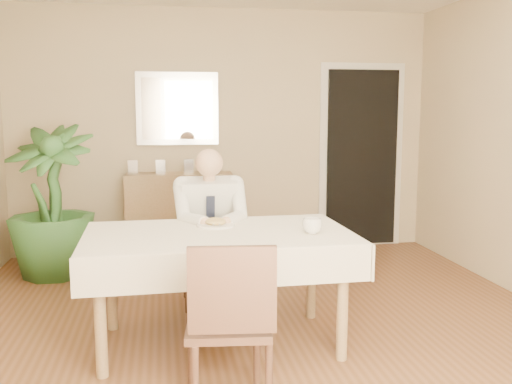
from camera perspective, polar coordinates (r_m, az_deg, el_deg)
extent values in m
plane|color=brown|center=(4.01, 0.84, -14.28)|extent=(5.00, 5.00, 0.00)
cube|color=#CCB48B|center=(6.19, -3.26, 6.00)|extent=(4.50, 0.02, 2.60)
cube|color=#CCB48B|center=(1.34, 20.20, -2.23)|extent=(4.50, 0.02, 2.60)
cube|color=white|center=(1.34, 20.10, 4.22)|extent=(1.34, 0.02, 1.44)
cube|color=white|center=(1.36, 19.69, 4.29)|extent=(1.18, 0.02, 1.28)
cube|color=white|center=(6.54, 10.44, 3.36)|extent=(0.96, 0.03, 2.10)
cube|color=black|center=(6.51, 10.53, 3.34)|extent=(0.80, 0.05, 1.95)
cube|color=silver|center=(6.13, -7.87, 8.26)|extent=(0.86, 0.03, 0.76)
cube|color=white|center=(6.11, -7.87, 8.26)|extent=(0.74, 0.02, 0.64)
cube|color=#937652|center=(3.70, -3.74, -4.52)|extent=(1.62, 0.94, 0.04)
cube|color=beige|center=(3.69, -3.75, -4.13)|extent=(1.72, 1.04, 0.01)
cube|color=beige|center=(3.24, -2.85, -7.82)|extent=(1.70, 0.06, 0.22)
cube|color=beige|center=(4.20, -4.41, -4.10)|extent=(1.70, 0.06, 0.22)
cube|color=beige|center=(3.74, -16.89, -6.00)|extent=(0.04, 1.00, 0.22)
cube|color=beige|center=(3.89, 8.87, -5.18)|extent=(0.04, 1.00, 0.22)
cylinder|color=#937652|center=(3.45, -15.31, -12.14)|extent=(0.07, 0.07, 0.70)
cylinder|color=#937652|center=(3.59, 8.64, -11.12)|extent=(0.07, 0.07, 0.70)
cylinder|color=#937652|center=(4.15, -14.27, -8.63)|extent=(0.07, 0.07, 0.70)
cylinder|color=#937652|center=(4.27, 5.55, -7.93)|extent=(0.07, 0.07, 0.70)
cube|color=#3A2116|center=(4.54, -4.71, -5.86)|extent=(0.45, 0.45, 0.04)
cube|color=#3A2116|center=(4.67, -4.94, -2.31)|extent=(0.42, 0.07, 0.42)
cylinder|color=#3A2116|center=(4.42, -6.86, -9.35)|extent=(0.04, 0.04, 0.41)
cylinder|color=#3A2116|center=(4.45, -2.13, -9.18)|extent=(0.04, 0.04, 0.41)
cylinder|color=#3A2116|center=(4.76, -7.05, -8.05)|extent=(0.04, 0.04, 0.41)
cylinder|color=#3A2116|center=(4.79, -2.68, -7.90)|extent=(0.04, 0.04, 0.41)
cube|color=#3A2116|center=(3.01, -2.83, -13.21)|extent=(0.46, 0.46, 0.04)
cube|color=#3A2116|center=(2.75, -2.40, -9.75)|extent=(0.43, 0.08, 0.42)
cylinder|color=#3A2116|center=(2.96, 1.31, -18.38)|extent=(0.04, 0.04, 0.41)
cylinder|color=#3A2116|center=(3.25, -6.49, -15.91)|extent=(0.04, 0.04, 0.41)
cylinder|color=#3A2116|center=(3.29, 0.09, -15.59)|extent=(0.04, 0.04, 0.41)
cube|color=white|center=(4.44, -4.72, -2.01)|extent=(0.42, 0.31, 0.55)
cube|color=black|center=(4.32, -4.58, -2.69)|extent=(0.06, 0.08, 0.36)
cylinder|color=tan|center=(4.35, -4.71, 1.58)|extent=(0.09, 0.09, 0.08)
sphere|color=tan|center=(4.31, -4.70, 2.93)|extent=(0.21, 0.21, 0.21)
cube|color=black|center=(4.28, -5.80, -5.61)|extent=(0.13, 0.42, 0.13)
cube|color=black|center=(4.30, -3.13, -5.52)|extent=(0.13, 0.42, 0.13)
cube|color=black|center=(4.19, -5.58, -10.05)|extent=(0.11, 0.12, 0.45)
cube|color=black|center=(4.21, -2.82, -9.94)|extent=(0.11, 0.12, 0.45)
cube|color=black|center=(4.20, -5.49, -12.77)|extent=(0.11, 0.26, 0.07)
cube|color=black|center=(4.21, -2.71, -12.65)|extent=(0.11, 0.26, 0.07)
cylinder|color=white|center=(3.88, -4.06, -3.30)|extent=(0.26, 0.26, 0.02)
ellipsoid|color=olive|center=(3.88, -4.07, -2.98)|extent=(0.14, 0.14, 0.06)
cylinder|color=silver|center=(3.82, -3.38, -3.21)|extent=(0.01, 0.13, 0.01)
cylinder|color=silver|center=(3.82, -4.58, -3.25)|extent=(0.01, 0.13, 0.01)
imported|color=white|center=(3.66, 5.65, -3.38)|extent=(0.15, 0.15, 0.10)
cube|color=#937652|center=(6.07, -7.63, -2.27)|extent=(1.12, 0.42, 0.88)
cube|color=silver|center=(6.04, -12.23, 2.46)|extent=(0.10, 0.02, 0.14)
cube|color=silver|center=(6.03, -9.52, 2.52)|extent=(0.10, 0.02, 0.14)
cube|color=silver|center=(6.06, -6.75, 2.61)|extent=(0.10, 0.02, 0.14)
imported|color=#2D5C27|center=(5.56, -19.79, -0.90)|extent=(0.98, 0.98, 1.41)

